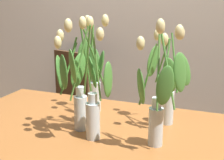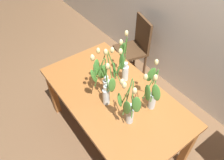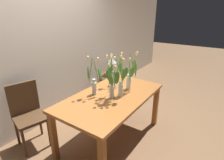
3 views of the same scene
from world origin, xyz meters
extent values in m
plane|color=brown|center=(0.00, 0.00, 0.00)|extent=(18.00, 18.00, 0.00)
cube|color=silver|center=(0.00, 1.26, 1.35)|extent=(9.00, 0.10, 2.70)
cube|color=#A3602D|center=(0.00, 0.00, 0.72)|extent=(1.60, 0.90, 0.04)
cube|color=#A3602D|center=(-0.74, -0.39, 0.35)|extent=(0.07, 0.07, 0.70)
cube|color=#A3602D|center=(-0.74, 0.39, 0.35)|extent=(0.07, 0.07, 0.70)
cube|color=#A3602D|center=(0.74, 0.39, 0.35)|extent=(0.07, 0.07, 0.70)
cylinder|color=silver|center=(0.34, 0.19, 0.83)|extent=(0.07, 0.07, 0.18)
cylinder|color=silver|center=(0.34, 0.19, 0.94)|extent=(0.04, 0.04, 0.05)
cylinder|color=silver|center=(0.34, 0.19, 0.80)|extent=(0.06, 0.06, 0.11)
cylinder|color=#478433|center=(0.29, 0.23, 1.07)|extent=(0.08, 0.06, 0.26)
ellipsoid|color=#F4E093|center=(0.25, 0.26, 1.21)|extent=(0.04, 0.04, 0.06)
ellipsoid|color=#4C8E38|center=(0.24, 0.23, 1.07)|extent=(0.08, 0.09, 0.18)
cylinder|color=#478433|center=(0.34, 0.12, 1.08)|extent=(0.01, 0.12, 0.25)
ellipsoid|color=#F4E093|center=(0.34, 0.06, 1.21)|extent=(0.04, 0.04, 0.06)
ellipsoid|color=#4C8E38|center=(0.36, 0.08, 1.04)|extent=(0.09, 0.03, 0.18)
cylinder|color=#478433|center=(0.37, 0.14, 1.09)|extent=(0.07, 0.10, 0.28)
ellipsoid|color=#F4E093|center=(0.40, 0.09, 1.24)|extent=(0.04, 0.04, 0.06)
ellipsoid|color=#4C8E38|center=(0.42, 0.12, 1.06)|extent=(0.11, 0.06, 0.18)
cylinder|color=silver|center=(-0.06, -0.05, 0.83)|extent=(0.07, 0.07, 0.18)
cylinder|color=silver|center=(-0.06, -0.05, 0.94)|extent=(0.04, 0.04, 0.05)
cylinder|color=silver|center=(-0.06, -0.05, 0.80)|extent=(0.06, 0.06, 0.11)
cylinder|color=#478433|center=(0.00, 0.00, 1.12)|extent=(0.10, 0.08, 0.34)
ellipsoid|color=#F4E093|center=(0.05, 0.03, 1.29)|extent=(0.04, 0.04, 0.06)
ellipsoid|color=#427F33|center=(0.01, 0.04, 1.06)|extent=(0.09, 0.07, 0.18)
cylinder|color=#478433|center=(-0.03, -0.02, 1.11)|extent=(0.04, 0.04, 0.34)
ellipsoid|color=#F4E093|center=(-0.02, -0.01, 1.29)|extent=(0.04, 0.04, 0.06)
ellipsoid|color=#427F33|center=(-0.02, 0.03, 1.03)|extent=(0.11, 0.08, 0.18)
cylinder|color=#478433|center=(-0.09, -0.10, 1.07)|extent=(0.06, 0.09, 0.25)
ellipsoid|color=#F4E093|center=(-0.12, -0.14, 1.20)|extent=(0.04, 0.04, 0.06)
ellipsoid|color=#427F33|center=(-0.09, -0.15, 1.06)|extent=(0.07, 0.07, 0.17)
cylinder|color=#478433|center=(-0.11, -0.05, 1.08)|extent=(0.09, 0.02, 0.27)
ellipsoid|color=#F4E093|center=(-0.15, -0.06, 1.22)|extent=(0.04, 0.04, 0.06)
ellipsoid|color=#427F33|center=(-0.15, -0.09, 1.05)|extent=(0.06, 0.09, 0.18)
cylinder|color=silver|center=(0.04, -0.12, 0.83)|extent=(0.07, 0.07, 0.18)
cylinder|color=silver|center=(0.04, -0.12, 0.94)|extent=(0.04, 0.04, 0.05)
cylinder|color=silver|center=(0.04, -0.12, 0.80)|extent=(0.06, 0.06, 0.11)
cylinder|color=#56933D|center=(0.01, -0.09, 1.11)|extent=(0.07, 0.06, 0.34)
ellipsoid|color=#F4E093|center=(-0.03, -0.07, 1.29)|extent=(0.04, 0.04, 0.06)
ellipsoid|color=#4C8E38|center=(-0.04, -0.09, 1.06)|extent=(0.08, 0.11, 0.18)
cylinder|color=#56933D|center=(0.07, -0.13, 1.09)|extent=(0.05, 0.02, 0.31)
ellipsoid|color=#F4E093|center=(0.09, -0.13, 1.25)|extent=(0.04, 0.04, 0.06)
ellipsoid|color=#4C8E38|center=(0.12, -0.11, 1.04)|extent=(0.03, 0.07, 0.17)
cylinder|color=#56933D|center=(0.00, -0.16, 1.11)|extent=(0.08, 0.07, 0.34)
ellipsoid|color=#F4E093|center=(-0.03, -0.19, 1.29)|extent=(0.04, 0.04, 0.06)
ellipsoid|color=#4C8E38|center=(-0.01, -0.21, 1.11)|extent=(0.07, 0.11, 0.18)
cylinder|color=silver|center=(-0.10, 0.23, 0.83)|extent=(0.07, 0.07, 0.18)
cylinder|color=silver|center=(-0.10, 0.23, 0.94)|extent=(0.04, 0.04, 0.05)
cylinder|color=silver|center=(-0.10, 0.23, 0.80)|extent=(0.06, 0.06, 0.11)
cylinder|color=#478433|center=(-0.13, 0.25, 1.11)|extent=(0.06, 0.04, 0.33)
ellipsoid|color=#F4E093|center=(-0.16, 0.26, 1.27)|extent=(0.04, 0.04, 0.06)
ellipsoid|color=#427F33|center=(-0.18, 0.25, 1.08)|extent=(0.08, 0.09, 0.18)
cylinder|color=#478433|center=(-0.10, 0.18, 1.10)|extent=(0.02, 0.08, 0.31)
ellipsoid|color=#F4E093|center=(-0.09, 0.15, 1.26)|extent=(0.04, 0.04, 0.06)
ellipsoid|color=#427F33|center=(-0.06, 0.14, 1.05)|extent=(0.09, 0.05, 0.18)
cylinder|color=silver|center=(0.34, -0.08, 0.83)|extent=(0.07, 0.07, 0.18)
cylinder|color=silver|center=(0.34, -0.08, 0.94)|extent=(0.04, 0.04, 0.05)
cylinder|color=silver|center=(0.34, -0.08, 0.80)|extent=(0.06, 0.06, 0.11)
cylinder|color=#56933D|center=(0.30, -0.10, 1.08)|extent=(0.07, 0.05, 0.27)
ellipsoid|color=#F4E093|center=(0.27, -0.13, 1.22)|extent=(0.04, 0.04, 0.06)
ellipsoid|color=#4C8E38|center=(0.29, -0.15, 1.04)|extent=(0.07, 0.10, 0.18)
cylinder|color=#56933D|center=(0.36, -0.13, 1.12)|extent=(0.03, 0.10, 0.34)
ellipsoid|color=#F4E093|center=(0.37, -0.18, 1.30)|extent=(0.04, 0.04, 0.06)
ellipsoid|color=#4C8E38|center=(0.39, -0.17, 1.06)|extent=(0.09, 0.04, 0.18)
cylinder|color=#56933D|center=(0.39, -0.11, 1.11)|extent=(0.09, 0.07, 0.32)
ellipsoid|color=#F4E093|center=(0.43, -0.14, 1.27)|extent=(0.04, 0.04, 0.06)
ellipsoid|color=#4C8E38|center=(0.44, -0.11, 1.10)|extent=(0.08, 0.07, 0.18)
cube|color=#4C331E|center=(-0.74, 0.86, 0.45)|extent=(0.49, 0.49, 0.04)
cylinder|color=#4C331E|center=(-0.62, 0.65, 0.21)|extent=(0.04, 0.04, 0.43)
cylinder|color=#4C331E|center=(-0.95, 0.74, 0.21)|extent=(0.04, 0.04, 0.43)
cylinder|color=#4C331E|center=(-0.54, 0.98, 0.21)|extent=(0.04, 0.04, 0.43)
cylinder|color=#4C331E|center=(-0.86, 1.07, 0.21)|extent=(0.04, 0.04, 0.43)
cube|color=#4C331E|center=(-0.70, 1.04, 0.70)|extent=(0.40, 0.14, 0.46)
camera|label=1|loc=(0.63, -1.38, 1.41)|focal=49.87mm
camera|label=2|loc=(1.16, -0.87, 2.38)|focal=34.81mm
camera|label=3|loc=(-1.88, -1.29, 1.86)|focal=29.04mm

